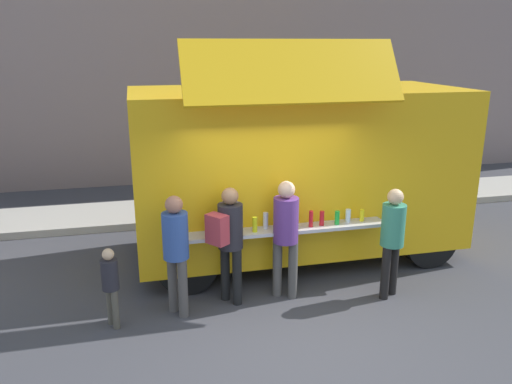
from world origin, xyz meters
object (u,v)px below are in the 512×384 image
at_px(customer_front_ordering, 286,229).
at_px(customer_rear_waiting, 176,245).
at_px(food_truck_main, 297,167).
at_px(trash_bin, 435,180).
at_px(customer_mid_with_backpack, 229,234).
at_px(customer_extra_browsing, 392,234).
at_px(child_near_queue, 110,281).

bearing_deg(customer_front_ordering, customer_rear_waiting, 125.85).
bearing_deg(customer_rear_waiting, customer_front_ordering, -27.95).
relative_size(food_truck_main, customer_rear_waiting, 3.20).
xyz_separation_m(trash_bin, customer_mid_with_backpack, (-5.63, -3.82, 0.55)).
distance_m(customer_front_ordering, customer_extra_browsing, 1.53).
distance_m(customer_mid_with_backpack, customer_extra_browsing, 2.34).
bearing_deg(customer_extra_browsing, customer_rear_waiting, 55.41).
bearing_deg(food_truck_main, customer_rear_waiting, -143.66).
height_order(trash_bin, child_near_queue, child_near_queue).
bearing_deg(customer_extra_browsing, trash_bin, -69.66).
height_order(food_truck_main, trash_bin, food_truck_main).
bearing_deg(child_near_queue, customer_front_ordering, -23.77).
bearing_deg(child_near_queue, trash_bin, -0.97).
height_order(customer_mid_with_backpack, customer_rear_waiting, customer_mid_with_backpack).
relative_size(food_truck_main, customer_front_ordering, 3.08).
bearing_deg(customer_rear_waiting, child_near_queue, 155.72).
bearing_deg(food_truck_main, customer_front_ordering, -113.29).
bearing_deg(food_truck_main, child_near_queue, -150.26).
xyz_separation_m(trash_bin, customer_rear_waiting, (-6.37, -3.96, 0.52)).
bearing_deg(trash_bin, customer_extra_browsing, -128.60).
relative_size(customer_mid_with_backpack, customer_rear_waiting, 1.01).
bearing_deg(trash_bin, food_truck_main, -150.93).
bearing_deg(customer_mid_with_backpack, trash_bin, -4.03).
distance_m(trash_bin, customer_mid_with_backpack, 6.82).
bearing_deg(food_truck_main, customer_extra_browsing, -65.23).
bearing_deg(customer_front_ordering, customer_mid_with_backpack, 120.70).
bearing_deg(customer_rear_waiting, food_truck_main, 3.40).
height_order(customer_front_ordering, customer_rear_waiting, customer_front_ordering).
relative_size(customer_front_ordering, customer_mid_with_backpack, 1.03).
distance_m(customer_front_ordering, child_near_queue, 2.48).
distance_m(trash_bin, child_near_queue, 8.31).
bearing_deg(customer_extra_browsing, food_truck_main, -5.83).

